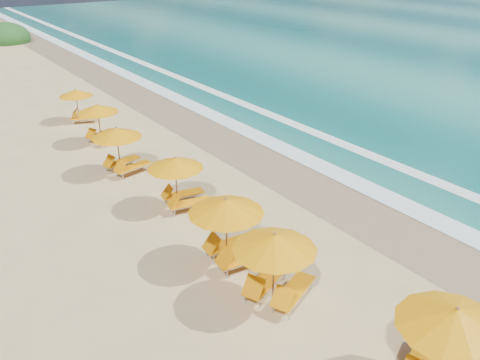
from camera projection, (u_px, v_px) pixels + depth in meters
ground at (240, 207)px, 20.02m from camera, size 160.00×160.00×0.00m
wet_sand at (312, 182)px, 22.11m from camera, size 4.00×160.00×0.01m
surf_foam at (354, 167)px, 23.52m from camera, size 4.00×160.00×0.01m
station_1 at (450, 341)px, 11.21m from camera, size 3.39×3.35×2.61m
station_2 at (277, 262)px, 14.15m from camera, size 3.22×3.19×2.47m
station_3 at (232, 226)px, 15.91m from camera, size 2.89×2.73×2.51m
station_4 at (180, 179)px, 19.46m from camera, size 2.71×2.60×2.25m
station_5 at (122, 147)px, 22.46m from camera, size 2.77×2.64×2.31m
station_6 at (101, 120)px, 25.97m from camera, size 2.86×2.82×2.22m
station_7 at (80, 103)px, 29.21m from camera, size 2.61×2.59×2.00m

